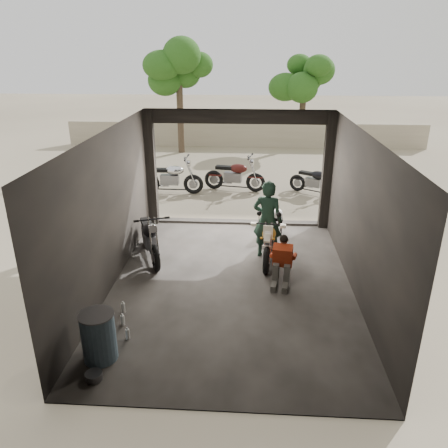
# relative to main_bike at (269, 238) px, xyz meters

# --- Properties ---
(ground) EXTENTS (80.00, 80.00, 0.00)m
(ground) POSITION_rel_main_bike_xyz_m (-0.81, -1.21, -0.58)
(ground) COLOR #7A6D56
(ground) RESTS_ON ground
(garage) EXTENTS (7.00, 7.13, 3.20)m
(garage) POSITION_rel_main_bike_xyz_m (-0.81, -0.67, 0.70)
(garage) COLOR #2D2B28
(garage) RESTS_ON ground
(boundary_wall) EXTENTS (18.00, 0.30, 1.20)m
(boundary_wall) POSITION_rel_main_bike_xyz_m (-0.81, 12.79, 0.02)
(boundary_wall) COLOR gray
(boundary_wall) RESTS_ON ground
(tree_left) EXTENTS (2.20, 2.20, 5.60)m
(tree_left) POSITION_rel_main_bike_xyz_m (-3.81, 11.29, 3.41)
(tree_left) COLOR #382B1E
(tree_left) RESTS_ON ground
(tree_right) EXTENTS (2.20, 2.20, 5.00)m
(tree_right) POSITION_rel_main_bike_xyz_m (1.99, 12.79, 2.98)
(tree_right) COLOR #382B1E
(tree_right) RESTS_ON ground
(main_bike) EXTENTS (0.90, 1.80, 1.16)m
(main_bike) POSITION_rel_main_bike_xyz_m (0.00, 0.00, 0.00)
(main_bike) COLOR white
(main_bike) RESTS_ON ground
(left_bike) EXTENTS (1.35, 1.92, 1.20)m
(left_bike) POSITION_rel_main_bike_xyz_m (-2.81, -0.03, 0.02)
(left_bike) COLOR black
(left_bike) RESTS_ON ground
(outside_bike_a) EXTENTS (1.92, 0.81, 1.29)m
(outside_bike_a) POSITION_rel_main_bike_xyz_m (-3.17, 4.93, 0.07)
(outside_bike_a) COLOR black
(outside_bike_a) RESTS_ON ground
(outside_bike_b) EXTENTS (1.99, 1.10, 1.27)m
(outside_bike_b) POSITION_rel_main_bike_xyz_m (-1.03, 5.39, 0.06)
(outside_bike_b) COLOR #481411
(outside_bike_b) RESTS_ON ground
(outside_bike_c) EXTENTS (1.74, 1.44, 1.11)m
(outside_bike_c) POSITION_rel_main_bike_xyz_m (1.71, 5.12, -0.03)
(outside_bike_c) COLOR black
(outside_bike_c) RESTS_ON ground
(rider) EXTENTS (0.79, 0.62, 1.90)m
(rider) POSITION_rel_main_bike_xyz_m (-0.05, 0.18, 0.37)
(rider) COLOR black
(rider) RESTS_ON ground
(mechanic) EXTENTS (0.66, 0.82, 1.06)m
(mechanic) POSITION_rel_main_bike_xyz_m (0.22, -1.18, -0.05)
(mechanic) COLOR #BD3B19
(mechanic) RESTS_ON ground
(stool) EXTENTS (0.34, 0.34, 0.47)m
(stool) POSITION_rel_main_bike_xyz_m (0.24, 1.59, -0.18)
(stool) COLOR black
(stool) RESTS_ON ground
(helmet) EXTENTS (0.37, 0.38, 0.28)m
(helmet) POSITION_rel_main_bike_xyz_m (0.25, 1.53, 0.03)
(helmet) COLOR white
(helmet) RESTS_ON stool
(oil_drum) EXTENTS (0.71, 0.71, 0.84)m
(oil_drum) POSITION_rel_main_bike_xyz_m (-2.81, -3.72, -0.16)
(oil_drum) COLOR #425C6E
(oil_drum) RESTS_ON ground
(sign_post) EXTENTS (0.75, 0.08, 2.24)m
(sign_post) POSITION_rel_main_bike_xyz_m (2.68, 2.45, 0.92)
(sign_post) COLOR black
(sign_post) RESTS_ON ground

